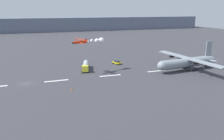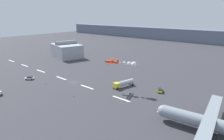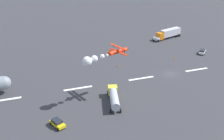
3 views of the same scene
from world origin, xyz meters
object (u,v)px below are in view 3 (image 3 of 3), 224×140
semi_truck_orange (168,33)px  followme_car_yellow (202,51)px  fuel_tanker_truck (114,97)px  traffic_cone_near (175,58)px  airport_staff_sedan (57,123)px  traffic_cone_far (118,65)px  stunt_biplane_red (99,58)px

semi_truck_orange → followme_car_yellow: (-3.06, 19.81, -1.30)m
fuel_tanker_truck → traffic_cone_near: fuel_tanker_truck is taller
airport_staff_sedan → traffic_cone_far: bearing=-132.2°
semi_truck_orange → fuel_tanker_truck: bearing=47.3°
semi_truck_orange → fuel_tanker_truck: semi_truck_orange is taller
semi_truck_orange → traffic_cone_far: bearing=34.8°
stunt_biplane_red → traffic_cone_far: size_ratio=18.00×
semi_truck_orange → traffic_cone_near: bearing=67.0°
semi_truck_orange → fuel_tanker_truck: size_ratio=1.32×
fuel_tanker_truck → followme_car_yellow: bearing=-152.2°
traffic_cone_near → traffic_cone_far: bearing=-1.6°
semi_truck_orange → traffic_cone_far: size_ratio=18.51×
fuel_tanker_truck → airport_staff_sedan: size_ratio=2.39×
stunt_biplane_red → followme_car_yellow: 49.79m
semi_truck_orange → airport_staff_sedan: semi_truck_orange is taller
traffic_cone_far → traffic_cone_near: bearing=178.4°
stunt_biplane_red → airport_staff_sedan: stunt_biplane_red is taller
fuel_tanker_truck → airport_staff_sedan: (15.07, 5.25, -0.94)m
fuel_tanker_truck → traffic_cone_far: fuel_tanker_truck is taller
stunt_biplane_red → traffic_cone_far: 24.66m
stunt_biplane_red → fuel_tanker_truck: size_ratio=1.29×
traffic_cone_near → traffic_cone_far: same height
followme_car_yellow → traffic_cone_near: followme_car_yellow is taller
semi_truck_orange → airport_staff_sedan: 71.31m
airport_staff_sedan → traffic_cone_far: (-23.85, -26.33, -0.44)m
semi_truck_orange → fuel_tanker_truck: (38.53, 41.76, -0.36)m
traffic_cone_near → traffic_cone_far: (20.73, -0.57, 0.00)m
airport_staff_sedan → semi_truck_orange: bearing=-138.8°
stunt_biplane_red → traffic_cone_near: (-32.48, -17.86, -11.39)m
fuel_tanker_truck → followme_car_yellow: size_ratio=2.49×
fuel_tanker_truck → followme_car_yellow: fuel_tanker_truck is taller
fuel_tanker_truck → stunt_biplane_red: bearing=-41.6°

